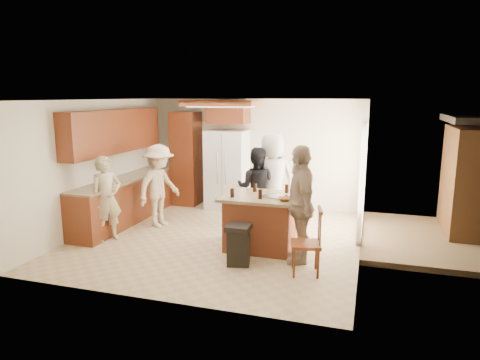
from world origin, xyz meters
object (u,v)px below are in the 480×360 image
(person_behind_left, at_px, (256,188))
(spindle_chair, at_px, (307,244))
(refrigerator, at_px, (227,170))
(person_side_right, at_px, (300,204))
(kitchen_island, at_px, (261,221))
(person_front_left, at_px, (106,199))
(person_counter, at_px, (159,186))
(person_behind_right, at_px, (272,180))
(trash_bin, at_px, (239,244))

(person_behind_left, relative_size, spindle_chair, 1.61)
(refrigerator, bearing_deg, person_side_right, -52.18)
(kitchen_island, bearing_deg, person_front_left, -171.29)
(person_behind_left, height_order, person_counter, person_counter)
(person_side_right, distance_m, spindle_chair, 0.69)
(refrigerator, bearing_deg, kitchen_island, -59.31)
(person_behind_left, relative_size, person_counter, 0.98)
(person_behind_left, distance_m, spindle_chair, 2.38)
(person_behind_left, bearing_deg, kitchen_island, 105.20)
(person_behind_left, distance_m, person_side_right, 1.86)
(person_behind_right, height_order, person_side_right, person_behind_right)
(person_behind_right, height_order, kitchen_island, person_behind_right)
(person_counter, height_order, spindle_chair, person_counter)
(person_side_right, bearing_deg, person_counter, -129.24)
(person_behind_right, distance_m, kitchen_island, 1.43)
(person_counter, bearing_deg, person_behind_left, -60.25)
(person_front_left, bearing_deg, spindle_chair, -63.80)
(person_behind_left, xyz_separation_m, refrigerator, (-1.03, 1.24, 0.10))
(person_side_right, relative_size, kitchen_island, 1.44)
(person_front_left, height_order, person_side_right, person_side_right)
(person_behind_right, height_order, spindle_chair, person_behind_right)
(person_behind_left, distance_m, person_behind_right, 0.37)
(person_front_left, relative_size, person_side_right, 0.83)
(trash_bin, bearing_deg, person_side_right, 25.53)
(person_counter, relative_size, spindle_chair, 1.65)
(person_behind_right, distance_m, trash_bin, 2.22)
(person_side_right, distance_m, trash_bin, 1.14)
(person_behind_right, bearing_deg, spindle_chair, 84.60)
(person_counter, bearing_deg, trash_bin, -109.08)
(person_behind_right, relative_size, person_side_right, 1.01)
(person_counter, relative_size, kitchen_island, 1.28)
(person_behind_right, relative_size, trash_bin, 2.96)
(trash_bin, height_order, spindle_chair, spindle_chair)
(person_behind_left, height_order, kitchen_island, person_behind_left)
(person_behind_right, bearing_deg, kitchen_island, 64.35)
(person_counter, distance_m, refrigerator, 1.92)
(kitchen_island, bearing_deg, person_side_right, -26.99)
(person_behind_right, distance_m, person_side_right, 1.91)
(person_side_right, xyz_separation_m, kitchen_island, (-0.72, 0.37, -0.45))
(person_behind_left, relative_size, trash_bin, 2.54)
(kitchen_island, xyz_separation_m, spindle_chair, (0.91, -0.84, -0.02))
(refrigerator, xyz_separation_m, trash_bin, (1.26, -3.16, -0.58))
(person_front_left, xyz_separation_m, person_counter, (0.48, 1.07, 0.05))
(person_front_left, height_order, person_behind_right, person_behind_right)
(person_counter, xyz_separation_m, kitchen_island, (2.25, -0.65, -0.34))
(person_behind_left, bearing_deg, person_behind_right, -144.13)
(person_behind_left, distance_m, kitchen_island, 1.24)
(spindle_chair, bearing_deg, person_behind_left, 123.37)
(person_behind_right, xyz_separation_m, trash_bin, (-0.03, -2.13, -0.61))
(kitchen_island, relative_size, spindle_chair, 1.29)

